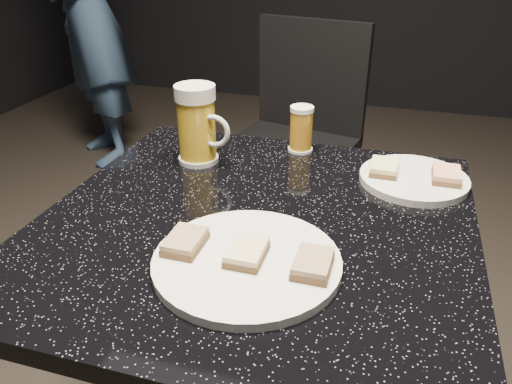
# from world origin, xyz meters

# --- Properties ---
(plate_large) EXTENTS (0.27, 0.27, 0.01)m
(plate_large) POSITION_xyz_m (0.02, -0.13, 0.76)
(plate_large) COLOR white
(plate_large) RESTS_ON table
(plate_small) EXTENTS (0.20, 0.20, 0.01)m
(plate_small) POSITION_xyz_m (0.25, 0.21, 0.76)
(plate_small) COLOR white
(plate_small) RESTS_ON table
(patron) EXTENTS (0.68, 0.67, 1.59)m
(patron) POSITION_xyz_m (-1.38, 1.63, 0.79)
(patron) COLOR navy
(patron) RESTS_ON floor
(table) EXTENTS (0.70, 0.70, 0.75)m
(table) POSITION_xyz_m (0.00, 0.00, 0.51)
(table) COLOR black
(table) RESTS_ON floor
(beer_mug) EXTENTS (0.12, 0.08, 0.16)m
(beer_mug) POSITION_xyz_m (-0.18, 0.19, 0.83)
(beer_mug) COLOR silver
(beer_mug) RESTS_ON table
(beer_tumbler) EXTENTS (0.05, 0.05, 0.10)m
(beer_tumbler) POSITION_xyz_m (0.01, 0.30, 0.80)
(beer_tumbler) COLOR white
(beer_tumbler) RESTS_ON table
(chair) EXTENTS (0.52, 0.52, 0.89)m
(chair) POSITION_xyz_m (-0.16, 1.05, 0.50)
(chair) COLOR black
(chair) RESTS_ON floor
(canapes_on_plate_large) EXTENTS (0.24, 0.07, 0.02)m
(canapes_on_plate_large) POSITION_xyz_m (0.02, -0.13, 0.77)
(canapes_on_plate_large) COLOR #4C3521
(canapes_on_plate_large) RESTS_ON plate_large
(canapes_on_plate_small) EXTENTS (0.16, 0.07, 0.02)m
(canapes_on_plate_small) POSITION_xyz_m (0.25, 0.21, 0.77)
(canapes_on_plate_small) COLOR #4C3521
(canapes_on_plate_small) RESTS_ON plate_small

